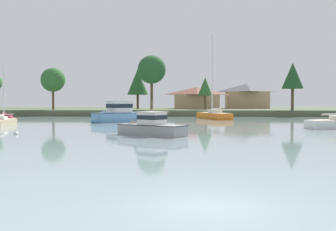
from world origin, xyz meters
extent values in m
plane|color=gray|center=(0.00, 0.00, 0.00)|extent=(475.02, 475.02, 0.00)
cube|color=#4C563D|center=(0.00, 89.05, 0.64)|extent=(213.76, 46.05, 1.28)
cube|color=gray|center=(-3.72, 22.87, 0.22)|extent=(6.57, 5.33, 1.53)
cone|color=gray|center=(-6.39, 24.57, 0.22)|extent=(2.60, 2.69, 2.06)
cube|color=black|center=(-3.72, 22.87, 0.96)|extent=(6.73, 5.48, 0.05)
cube|color=silver|center=(-3.71, 22.86, 1.54)|extent=(2.72, 2.65, 1.10)
cube|color=#19232D|center=(-3.71, 22.86, 1.65)|extent=(2.78, 2.71, 0.40)
cube|color=beige|center=(-3.71, 22.86, 2.12)|extent=(3.09, 3.03, 0.06)
cylinder|color=silver|center=(-3.71, 22.86, 2.65)|extent=(0.03, 0.03, 1.01)
cylinder|color=silver|center=(16.28, 32.19, 1.60)|extent=(3.31, 0.77, 0.13)
cylinder|color=silver|center=(16.28, 32.19, 1.65)|extent=(2.99, 0.71, 0.14)
cone|color=maroon|center=(-27.90, 46.28, 0.25)|extent=(2.61, 2.81, 2.44)
cube|color=tan|center=(-24.18, 36.16, 0.11)|extent=(2.42, 6.45, 1.28)
cube|color=#CCB78E|center=(-24.18, 36.16, 0.77)|extent=(2.17, 6.05, 0.04)
cube|color=silver|center=(-24.15, 35.85, 0.98)|extent=(1.23, 1.50, 0.38)
cylinder|color=silver|center=(-24.24, 36.66, 4.43)|extent=(0.13, 0.13, 7.27)
cylinder|color=silver|center=(-24.09, 35.41, 1.27)|extent=(0.40, 2.51, 0.10)
cylinder|color=silver|center=(-24.09, 35.41, 1.32)|extent=(0.41, 2.27, 0.14)
cylinder|color=#999999|center=(-24.39, 37.91, 4.40)|extent=(0.32, 2.52, 7.22)
cube|color=#669ECC|center=(-10.37, 45.87, 0.32)|extent=(8.55, 8.39, 2.17)
cone|color=#669ECC|center=(-13.54, 42.82, 0.32)|extent=(3.76, 3.77, 2.86)
cube|color=black|center=(-10.37, 45.87, 1.37)|extent=(8.77, 8.61, 0.05)
cube|color=silver|center=(-10.69, 45.56, 2.25)|extent=(3.99, 3.98, 1.70)
cube|color=#19232D|center=(-10.69, 45.56, 2.42)|extent=(4.07, 4.06, 0.61)
cube|color=beige|center=(-10.69, 45.56, 3.13)|extent=(4.54, 4.53, 0.06)
cylinder|color=silver|center=(-10.69, 45.56, 3.85)|extent=(0.03, 0.03, 1.39)
cube|color=orange|center=(4.37, 56.11, 0.16)|extent=(5.86, 10.34, 1.81)
cube|color=#CCB78E|center=(4.37, 56.11, 1.09)|extent=(5.35, 9.67, 0.04)
cube|color=silver|center=(4.53, 55.64, 1.41)|extent=(2.41, 2.66, 0.60)
cylinder|color=silver|center=(4.12, 56.87, 8.12)|extent=(0.20, 0.20, 14.03)
cylinder|color=silver|center=(4.75, 54.98, 1.81)|extent=(1.43, 3.83, 0.16)
cylinder|color=silver|center=(4.75, 54.98, 1.86)|extent=(1.28, 3.44, 0.14)
cylinder|color=#999999|center=(3.48, 58.76, 8.10)|extent=(1.29, 3.80, 13.98)
sphere|color=white|center=(-16.45, 23.10, 0.08)|extent=(0.44, 0.44, 0.44)
torus|color=#333338|center=(-16.45, 23.10, 0.34)|extent=(0.12, 0.12, 0.02)
cylinder|color=brown|center=(-8.14, 71.99, 5.01)|extent=(0.61, 0.61, 7.47)
sphere|color=#235128|center=(-8.14, 71.99, 10.16)|extent=(6.25, 6.25, 6.25)
cylinder|color=brown|center=(-30.17, 71.57, 4.00)|extent=(0.50, 0.50, 5.46)
sphere|color=#2D602D|center=(-30.17, 71.57, 7.93)|extent=(5.33, 5.33, 5.33)
cylinder|color=brown|center=(-12.85, 84.60, 4.27)|extent=(0.60, 0.60, 5.98)
cone|color=#235128|center=(-12.85, 84.60, 8.13)|extent=(5.33, 5.33, 6.52)
cylinder|color=brown|center=(21.71, 68.77, 4.95)|extent=(0.59, 0.59, 7.36)
cone|color=#1E4723|center=(21.71, 68.77, 8.52)|extent=(4.43, 4.43, 5.41)
cylinder|color=brown|center=(3.80, 74.53, 3.86)|extent=(0.54, 0.54, 5.17)
cone|color=#2D602D|center=(3.80, 74.53, 6.50)|extent=(3.36, 3.36, 4.10)
cube|color=tan|center=(2.16, 84.40, 3.07)|extent=(10.98, 8.31, 3.59)
pyramid|color=brown|center=(2.16, 84.40, 5.81)|extent=(11.86, 8.98, 1.90)
cube|color=tan|center=(15.71, 90.61, 3.50)|extent=(10.73, 8.12, 4.45)
pyramid|color=#47474C|center=(15.71, 90.61, 6.80)|extent=(11.58, 8.77, 2.14)
camera|label=1|loc=(-0.70, -11.12, 3.04)|focal=40.26mm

